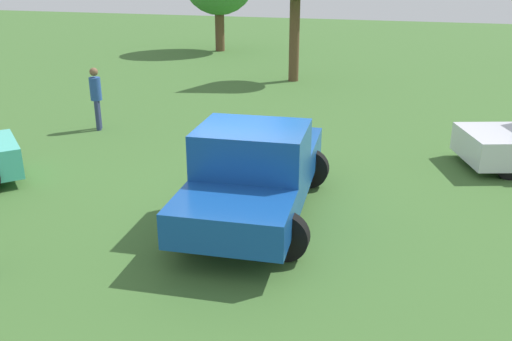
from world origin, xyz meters
name	(u,v)px	position (x,y,z in m)	size (l,w,h in m)	color
ground_plane	(239,208)	(0.00, 0.00, 0.00)	(80.00, 80.00, 0.00)	#3D662D
pickup_truck	(254,170)	(0.40, -0.29, 0.96)	(2.71, 5.19, 1.84)	black
person_bystander	(96,95)	(-5.69, 4.14, 1.03)	(0.42, 0.42, 1.81)	navy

